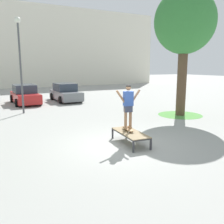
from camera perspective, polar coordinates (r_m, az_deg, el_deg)
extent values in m
plane|color=#999993|center=(9.49, 1.58, -7.57)|extent=(120.00, 120.00, 0.00)
cube|color=silver|center=(37.81, -20.12, 14.01)|extent=(41.37, 4.00, 11.20)
cube|color=#38383D|center=(10.23, 0.13, -5.10)|extent=(0.07, 0.07, 0.38)
cube|color=#38383D|center=(10.52, 3.65, -4.68)|extent=(0.07, 0.07, 0.38)
cube|color=#38383D|center=(8.65, 4.97, -8.13)|extent=(0.07, 0.07, 0.38)
cube|color=#38383D|center=(8.98, 8.96, -7.50)|extent=(0.07, 0.07, 0.38)
cylinder|color=#38383D|center=(9.37, 2.35, -5.23)|extent=(0.22, 1.90, 0.05)
cylinder|color=#38383D|center=(9.68, 6.11, -4.77)|extent=(0.22, 1.90, 0.05)
cylinder|color=#38383D|center=(10.31, 1.93, -3.74)|extent=(0.76, 0.12, 0.05)
cylinder|color=#38383D|center=(8.74, 7.03, -6.47)|extent=(0.76, 0.12, 0.05)
cube|color=#847051|center=(9.51, 4.27, -4.77)|extent=(0.92, 1.96, 0.03)
cube|color=#9E754C|center=(9.66, 3.69, -3.89)|extent=(0.34, 0.82, 0.02)
cylinder|color=silver|center=(9.90, 2.69, -3.86)|extent=(0.04, 0.06, 0.06)
cylinder|color=silver|center=(9.96, 3.50, -3.79)|extent=(0.04, 0.06, 0.06)
cylinder|color=silver|center=(9.40, 3.90, -4.67)|extent=(0.04, 0.06, 0.06)
cylinder|color=silver|center=(9.46, 4.74, -4.59)|extent=(0.04, 0.06, 0.06)
cylinder|color=#8E6647|center=(9.53, 3.17, -1.51)|extent=(0.11, 0.11, 0.82)
cube|color=#99704C|center=(9.66, 3.04, -3.63)|extent=(0.14, 0.25, 0.07)
cylinder|color=#8E6647|center=(9.61, 4.28, -1.43)|extent=(0.11, 0.11, 0.82)
cube|color=#99704C|center=(9.74, 4.14, -3.53)|extent=(0.14, 0.25, 0.07)
cube|color=#33384C|center=(9.50, 3.75, 0.74)|extent=(0.33, 0.25, 0.24)
cube|color=#2D4C99|center=(9.44, 3.78, 3.13)|extent=(0.39, 0.28, 0.56)
cylinder|color=#8E6647|center=(9.32, 2.07, 3.53)|extent=(0.41, 0.15, 0.52)
cylinder|color=#8E6647|center=(9.54, 5.46, 3.65)|extent=(0.41, 0.15, 0.52)
sphere|color=#8E6647|center=(9.39, 3.81, 5.61)|extent=(0.20, 0.20, 0.20)
cylinder|color=black|center=(9.39, 3.82, 6.04)|extent=(0.19, 0.19, 0.05)
cylinder|color=brown|center=(15.41, 15.81, 6.60)|extent=(0.56, 0.56, 3.98)
ellipsoid|color=#337A38|center=(15.58, 16.49, 19.44)|extent=(3.49, 3.49, 3.67)
cylinder|color=#519342|center=(15.66, 15.45, -0.65)|extent=(2.66, 2.66, 0.01)
cube|color=red|center=(20.72, -19.41, 3.23)|extent=(1.78, 4.23, 0.70)
cube|color=#2D3847|center=(20.80, -19.60, 5.11)|extent=(1.60, 2.13, 0.64)
cylinder|color=black|center=(19.64, -16.28, 2.42)|extent=(0.23, 0.60, 0.60)
cylinder|color=black|center=(19.35, -21.18, 2.00)|extent=(0.23, 0.60, 0.60)
cylinder|color=black|center=(22.17, -17.80, 3.23)|extent=(0.23, 0.60, 0.60)
cylinder|color=black|center=(21.91, -22.16, 2.87)|extent=(0.23, 0.60, 0.60)
cube|color=slate|center=(21.44, -10.65, 3.88)|extent=(1.72, 4.21, 0.70)
cube|color=#2D3847|center=(21.51, -10.84, 5.69)|extent=(1.57, 2.11, 0.64)
cylinder|color=black|center=(20.52, -7.25, 3.09)|extent=(0.22, 0.60, 0.60)
cylinder|color=black|center=(19.98, -11.81, 2.75)|extent=(0.22, 0.60, 0.60)
cylinder|color=black|center=(22.95, -9.61, 3.82)|extent=(0.22, 0.60, 0.60)
cylinder|color=black|center=(22.47, -13.72, 3.53)|extent=(0.22, 0.60, 0.60)
cylinder|color=#4C4C51|center=(16.39, -20.35, 9.24)|extent=(0.12, 0.12, 5.50)
sphere|color=silver|center=(16.61, -21.03, 19.27)|extent=(0.36, 0.36, 0.36)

